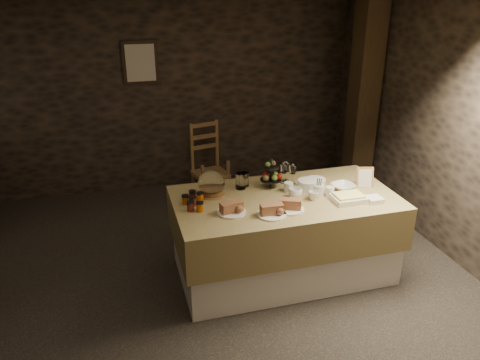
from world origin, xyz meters
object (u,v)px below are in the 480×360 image
object	(u,v)px
chair	(209,160)
buffet_table	(284,230)
timber_column	(363,101)
fruit_stand	(272,176)

from	to	relation	value
chair	buffet_table	bearing A→B (deg)	-94.76
buffet_table	timber_column	distance (m)	2.36
buffet_table	fruit_stand	distance (m)	0.54
timber_column	fruit_stand	world-z (taller)	timber_column
fruit_stand	chair	bearing A→B (deg)	96.29
buffet_table	fruit_stand	bearing A→B (deg)	101.91
buffet_table	timber_column	bearing A→B (deg)	42.99
timber_column	fruit_stand	size ratio (longest dim) A/B	8.63
buffet_table	chair	xyz separation A→B (m)	(-0.27, 2.23, -0.06)
chair	timber_column	world-z (taller)	timber_column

